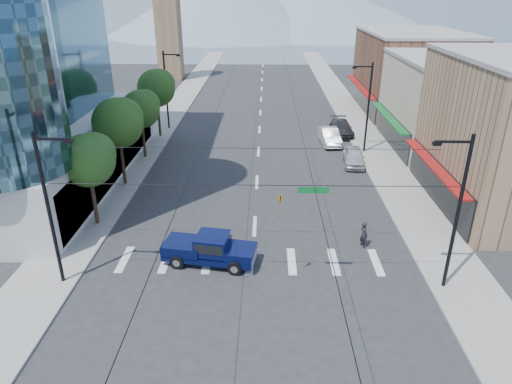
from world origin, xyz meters
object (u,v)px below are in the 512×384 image
parked_car_near (354,157)px  parked_car_mid (330,136)px  pickup_truck (209,248)px  pedestrian (364,234)px  parked_car_far (342,128)px

parked_car_near → parked_car_mid: parked_car_mid is taller
pickup_truck → pedestrian: 10.01m
pickup_truck → parked_car_near: 20.87m
pedestrian → parked_car_far: 24.91m
pedestrian → parked_car_far: pedestrian is taller
parked_car_near → parked_car_far: size_ratio=0.85×
pedestrian → parked_car_far: size_ratio=0.32×
pickup_truck → parked_car_far: 29.50m
pedestrian → parked_car_mid: (0.47, 21.38, -0.05)m
parked_car_mid → parked_car_far: size_ratio=0.92×
pedestrian → pickup_truck: bearing=77.4°
parked_car_near → parked_car_far: bearing=93.5°
pedestrian → parked_car_mid: 21.38m
parked_car_mid → parked_car_far: (1.80, 3.42, -0.04)m
pickup_truck → pedestrian: pickup_truck is taller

